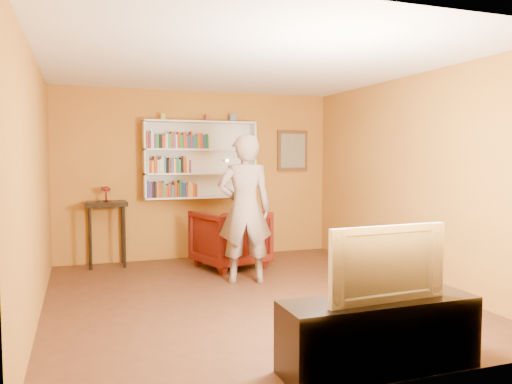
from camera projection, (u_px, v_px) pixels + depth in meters
room_shell at (247, 211)px, 5.80m from camera, size 5.30×5.80×2.88m
bookshelf at (200, 160)px, 8.02m from camera, size 1.80×0.29×1.23m
books_row_lower at (171, 190)px, 7.79m from camera, size 0.78×0.19×0.27m
books_row_middle at (169, 165)px, 7.76m from camera, size 0.68×0.19×0.27m
books_row_upper at (178, 141)px, 7.78m from camera, size 0.99×0.19×0.27m
ornament_left at (163, 117)px, 7.72m from camera, size 0.07×0.07×0.10m
ornament_centre at (207, 118)px, 7.96m from camera, size 0.07×0.07×0.09m
ornament_right at (232, 118)px, 8.10m from camera, size 0.09×0.09×0.12m
framed_painting at (292, 151)px, 8.61m from camera, size 0.55×0.05×0.70m
console_table at (106, 213)px, 7.44m from camera, size 0.60×0.46×0.98m
ruby_lustre at (106, 191)px, 7.41m from camera, size 0.14×0.14×0.23m
armchair at (230, 238)px, 7.44m from camera, size 1.15×1.17×0.87m
person at (245, 209)px, 6.49m from camera, size 0.79×0.61×1.93m
game_remote at (225, 160)px, 6.12m from camera, size 0.04×0.15×0.04m
tv_cabinet at (379, 334)px, 3.84m from camera, size 1.56×0.47×0.56m
television at (380, 262)px, 3.80m from camera, size 1.01×0.19×0.58m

